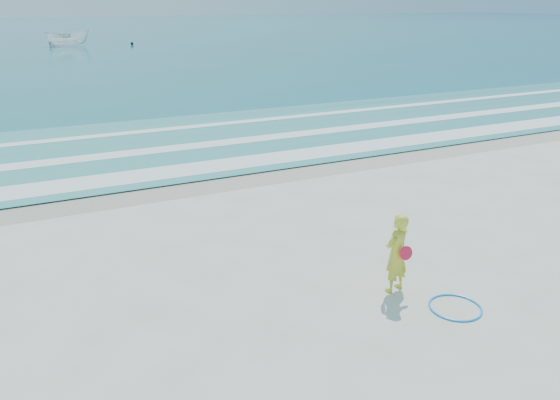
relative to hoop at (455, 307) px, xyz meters
name	(u,v)px	position (x,y,z in m)	size (l,w,h in m)	color
ground	(350,335)	(-2.19, 0.12, -0.02)	(400.00, 400.00, 0.00)	silver
wet_sand	(190,183)	(-2.19, 9.12, -0.02)	(400.00, 2.40, 0.00)	#B2A893
ocean	(31,32)	(-2.19, 105.12, 0.00)	(400.00, 190.00, 0.04)	#19727F
shallow	(151,145)	(-2.19, 14.12, 0.03)	(400.00, 10.00, 0.01)	#59B7AD
foam_near	(178,171)	(-2.19, 10.42, 0.04)	(400.00, 1.40, 0.01)	white
foam_mid	(157,150)	(-2.19, 13.32, 0.04)	(400.00, 0.90, 0.01)	white
foam_far	(137,132)	(-2.19, 16.62, 0.04)	(400.00, 0.60, 0.01)	white
hoop	(455,307)	(0.00, 0.00, 0.00)	(0.95, 0.95, 0.03)	#0D91F7
boat	(68,38)	(0.31, 66.91, 1.02)	(1.94, 5.15, 1.99)	white
buoy	(132,44)	(7.63, 65.29, 0.21)	(0.38, 0.38, 0.38)	black
woman	(396,253)	(-0.60, 1.04, 0.77)	(0.65, 0.51, 1.57)	gold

